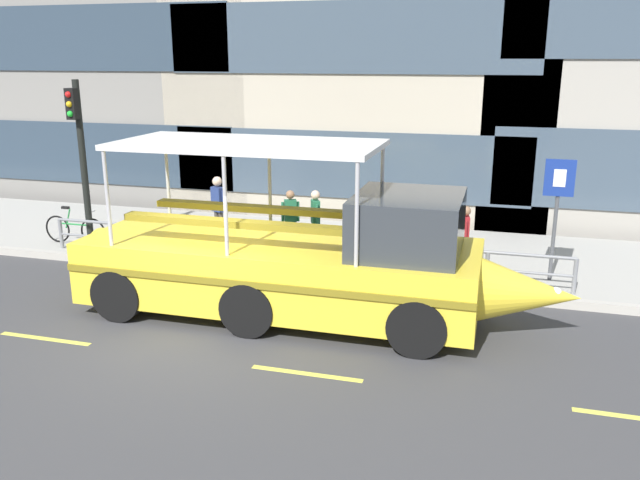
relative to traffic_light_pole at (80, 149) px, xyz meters
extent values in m
plane|color=#3D3D3F|center=(4.65, -3.66, -2.65)|extent=(120.00, 120.00, 0.00)
cube|color=#A8A59E|center=(4.65, 1.94, -2.56)|extent=(32.00, 4.80, 0.18)
cube|color=#B2ADA3|center=(4.65, -0.55, -2.56)|extent=(32.00, 0.18, 0.18)
cube|color=#DBD64C|center=(2.25, -4.61, -2.65)|extent=(1.80, 0.12, 0.01)
cube|color=#DBD64C|center=(7.05, -4.61, -2.65)|extent=(1.80, 0.12, 0.01)
cube|color=#2D3D4C|center=(-2.89, 4.71, -0.88)|extent=(9.56, 0.06, 1.95)
cube|color=#2D3D4C|center=(-2.89, 4.71, 2.67)|extent=(9.56, 0.06, 1.95)
cube|color=#3D4C5B|center=(5.35, 4.71, -0.89)|extent=(10.49, 0.06, 1.94)
cube|color=#3D4C5B|center=(5.35, 4.71, 2.63)|extent=(10.49, 0.06, 1.94)
cylinder|color=gray|center=(5.34, -0.21, -1.74)|extent=(11.96, 0.07, 0.07)
cylinder|color=gray|center=(5.34, -0.21, -2.11)|extent=(11.96, 0.06, 0.06)
cylinder|color=gray|center=(-0.64, -0.21, -2.11)|extent=(0.09, 0.09, 0.74)
cylinder|color=gray|center=(1.07, -0.21, -2.11)|extent=(0.09, 0.09, 0.74)
cylinder|color=gray|center=(2.77, -0.21, -2.11)|extent=(0.09, 0.09, 0.74)
cylinder|color=gray|center=(4.48, -0.21, -2.11)|extent=(0.09, 0.09, 0.74)
cylinder|color=gray|center=(6.19, -0.21, -2.11)|extent=(0.09, 0.09, 0.74)
cylinder|color=gray|center=(7.90, -0.21, -2.11)|extent=(0.09, 0.09, 0.74)
cylinder|color=gray|center=(9.61, -0.21, -2.11)|extent=(0.09, 0.09, 0.74)
cylinder|color=gray|center=(11.31, -0.21, -2.11)|extent=(0.09, 0.09, 0.74)
cylinder|color=black|center=(0.00, 0.06, -0.43)|extent=(0.16, 0.16, 4.08)
cube|color=black|center=(0.00, -0.14, 1.06)|extent=(0.24, 0.20, 0.72)
sphere|color=red|center=(0.00, -0.25, 1.28)|extent=(0.14, 0.14, 0.14)
sphere|color=gold|center=(0.00, -0.25, 1.06)|extent=(0.14, 0.14, 0.14)
sphere|color=green|center=(0.00, -0.25, 0.84)|extent=(0.14, 0.14, 0.14)
cylinder|color=#4C4F54|center=(10.90, 0.57, -1.19)|extent=(0.08, 0.08, 2.56)
cube|color=navy|center=(10.90, 0.52, -0.26)|extent=(0.60, 0.04, 0.76)
cube|color=white|center=(10.90, 0.50, -0.26)|extent=(0.24, 0.01, 0.36)
torus|color=black|center=(-0.02, 0.21, -2.12)|extent=(0.70, 0.04, 0.70)
torus|color=black|center=(-1.06, 0.21, -2.12)|extent=(0.70, 0.04, 0.70)
cylinder|color=#268C3F|center=(-0.54, 0.21, -1.96)|extent=(0.95, 0.04, 0.04)
cylinder|color=#268C3F|center=(-0.72, 0.21, -1.82)|extent=(0.19, 0.04, 0.51)
cube|color=black|center=(-0.76, 0.21, -1.54)|extent=(0.20, 0.08, 0.06)
cylinder|color=#A5A5AA|center=(-0.06, 0.21, -1.62)|extent=(0.03, 0.46, 0.03)
cube|color=yellow|center=(5.83, -2.36, -1.79)|extent=(7.41, 2.50, 1.17)
cone|color=yellow|center=(10.37, -2.36, -1.79)|extent=(1.67, 1.11, 1.11)
cylinder|color=yellow|center=(2.12, -2.36, -1.79)|extent=(0.37, 1.11, 1.11)
cube|color=olive|center=(5.83, -3.63, -1.65)|extent=(7.41, 0.04, 0.12)
sphere|color=white|center=(10.79, -2.36, -1.74)|extent=(0.22, 0.22, 0.22)
cube|color=#33383D|center=(8.24, -2.36, -0.70)|extent=(1.85, 2.10, 1.02)
cube|color=silver|center=(5.27, -2.36, 0.58)|extent=(4.82, 2.30, 0.10)
cylinder|color=#B2B2B7|center=(7.56, -1.26, -0.34)|extent=(0.07, 0.07, 1.74)
cylinder|color=#B2B2B7|center=(7.56, -3.46, -0.34)|extent=(0.07, 0.07, 1.74)
cylinder|color=#B2B2B7|center=(5.27, -1.26, -0.34)|extent=(0.07, 0.07, 1.74)
cylinder|color=#B2B2B7|center=(5.27, -3.46, -0.34)|extent=(0.07, 0.07, 1.74)
cylinder|color=#B2B2B7|center=(2.98, -1.26, -0.34)|extent=(0.07, 0.07, 1.74)
cylinder|color=#B2B2B7|center=(2.98, -3.46, -0.34)|extent=(0.07, 0.07, 1.74)
cube|color=olive|center=(5.27, -1.76, -0.76)|extent=(4.43, 0.28, 0.12)
cube|color=olive|center=(5.27, -2.96, -0.76)|extent=(4.43, 0.28, 0.12)
cylinder|color=black|center=(8.61, -1.21, -2.15)|extent=(1.00, 0.28, 1.00)
cylinder|color=black|center=(8.61, -3.51, -2.15)|extent=(1.00, 0.28, 1.00)
cylinder|color=black|center=(5.64, -1.21, -2.15)|extent=(1.00, 0.28, 1.00)
cylinder|color=black|center=(5.64, -3.51, -2.15)|extent=(1.00, 0.28, 1.00)
cylinder|color=black|center=(3.05, -1.21, -2.15)|extent=(1.00, 0.28, 1.00)
cylinder|color=black|center=(3.05, -3.51, -2.15)|extent=(1.00, 0.28, 1.00)
cylinder|color=#1E2338|center=(9.07, 0.55, -2.10)|extent=(0.10, 0.10, 0.75)
cylinder|color=#1E2338|center=(9.09, 0.40, -2.10)|extent=(0.10, 0.10, 0.75)
cube|color=maroon|center=(9.08, 0.48, -1.45)|extent=(0.20, 0.30, 0.53)
cylinder|color=maroon|center=(9.06, 0.66, -1.48)|extent=(0.07, 0.07, 0.48)
cylinder|color=maroon|center=(9.11, 0.29, -1.48)|extent=(0.07, 0.07, 0.48)
sphere|color=#936B4C|center=(9.08, 0.48, -1.06)|extent=(0.21, 0.21, 0.21)
cylinder|color=black|center=(5.55, 1.02, -2.08)|extent=(0.10, 0.10, 0.78)
cylinder|color=black|center=(5.62, 0.88, -2.08)|extent=(0.10, 0.10, 0.78)
cube|color=#236B47|center=(5.59, 0.95, -1.41)|extent=(0.29, 0.34, 0.56)
cylinder|color=#236B47|center=(5.50, 1.12, -1.44)|extent=(0.07, 0.07, 0.50)
cylinder|color=#236B47|center=(5.68, 0.78, -1.44)|extent=(0.07, 0.07, 0.50)
sphere|color=beige|center=(5.59, 0.95, -1.01)|extent=(0.22, 0.22, 0.22)
cylinder|color=black|center=(5.00, 1.08, -2.10)|extent=(0.10, 0.10, 0.76)
cylinder|color=black|center=(4.86, 1.02, -2.10)|extent=(0.10, 0.10, 0.76)
cube|color=#236B47|center=(4.93, 1.05, -1.45)|extent=(0.33, 0.27, 0.54)
cylinder|color=#236B47|center=(5.10, 1.13, -1.48)|extent=(0.07, 0.07, 0.48)
cylinder|color=#236B47|center=(4.76, 0.97, -1.48)|extent=(0.07, 0.07, 0.48)
sphere|color=#936B4C|center=(4.93, 1.05, -1.06)|extent=(0.21, 0.21, 0.21)
cylinder|color=#47423D|center=(2.92, 1.19, -2.04)|extent=(0.11, 0.11, 0.87)
cylinder|color=#47423D|center=(3.08, 1.11, -2.04)|extent=(0.11, 0.11, 0.87)
cube|color=navy|center=(3.00, 1.15, -1.30)|extent=(0.38, 0.31, 0.61)
cylinder|color=navy|center=(2.81, 1.24, -1.33)|extent=(0.08, 0.08, 0.55)
cylinder|color=navy|center=(3.19, 1.06, -1.33)|extent=(0.08, 0.08, 0.55)
sphere|color=beige|center=(3.00, 1.15, -0.85)|extent=(0.24, 0.24, 0.24)
camera|label=1|loc=(9.76, -13.40, 2.12)|focal=36.50mm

